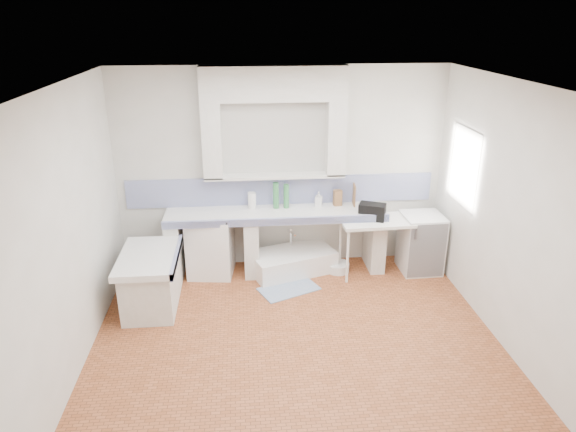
{
  "coord_description": "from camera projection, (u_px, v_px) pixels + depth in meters",
  "views": [
    {
      "loc": [
        -0.53,
        -4.8,
        3.4
      ],
      "look_at": [
        0.0,
        1.0,
        1.1
      ],
      "focal_mm": 31.98,
      "sensor_mm": 36.0,
      "label": 1
    }
  ],
  "objects": [
    {
      "name": "cutting_board",
      "position": [
        354.0,
        195.0,
        7.16
      ],
      "size": [
        0.04,
        0.22,
        0.29
      ],
      "primitive_type": "cube",
      "rotation": [
        0.0,
        0.0,
        -0.1
      ],
      "color": "brown",
      "rests_on": "counter_slab"
    },
    {
      "name": "counter_slab",
      "position": [
        276.0,
        214.0,
        7.0
      ],
      "size": [
        3.0,
        0.6,
        0.08
      ],
      "primitive_type": "cube",
      "color": "white",
      "rests_on": "ground"
    },
    {
      "name": "backsplash",
      "position": [
        282.0,
        190.0,
        7.18
      ],
      "size": [
        4.27,
        0.03,
        0.4
      ],
      "primitive_type": "cube",
      "color": "navy",
      "rests_on": "ground"
    },
    {
      "name": "bucket_orange",
      "position": [
        289.0,
        267.0,
        7.11
      ],
      "size": [
        0.29,
        0.29,
        0.26
      ],
      "primitive_type": "cylinder",
      "rotation": [
        0.0,
        0.0,
        -0.03
      ],
      "color": "#EB430B",
      "rests_on": "ground"
    },
    {
      "name": "water_bottle_a",
      "position": [
        284.0,
        256.0,
        7.41
      ],
      "size": [
        0.1,
        0.1,
        0.28
      ],
      "primitive_type": "cylinder",
      "rotation": [
        0.0,
        0.0,
        -0.37
      ],
      "color": "silver",
      "rests_on": "ground"
    },
    {
      "name": "fridge",
      "position": [
        421.0,
        243.0,
        7.18
      ],
      "size": [
        0.55,
        0.55,
        0.83
      ],
      "primitive_type": "cube",
      "rotation": [
        0.0,
        0.0,
        0.02
      ],
      "color": "white",
      "rests_on": "ground"
    },
    {
      "name": "peninsula_top",
      "position": [
        149.0,
        258.0,
        6.19
      ],
      "size": [
        0.7,
        1.1,
        0.08
      ],
      "primitive_type": "cube",
      "color": "white",
      "rests_on": "ground"
    },
    {
      "name": "peninsula_lip",
      "position": [
        177.0,
        256.0,
        6.22
      ],
      "size": [
        0.04,
        1.1,
        0.1
      ],
      "primitive_type": "cube",
      "color": "navy",
      "rests_on": "ground"
    },
    {
      "name": "counter_pier_mid",
      "position": [
        251.0,
        245.0,
        7.13
      ],
      "size": [
        0.2,
        0.55,
        0.82
      ],
      "primitive_type": "cube",
      "color": "silver",
      "rests_on": "ground"
    },
    {
      "name": "water_bottle_b",
      "position": [
        297.0,
        255.0,
        7.42
      ],
      "size": [
        0.08,
        0.08,
        0.29
      ],
      "primitive_type": "cylinder",
      "rotation": [
        0.0,
        0.0,
        0.09
      ],
      "color": "silver",
      "rests_on": "ground"
    },
    {
      "name": "black_bag",
      "position": [
        372.0,
        212.0,
        6.92
      ],
      "size": [
        0.4,
        0.32,
        0.22
      ],
      "primitive_type": "cube",
      "rotation": [
        0.0,
        0.0,
        -0.4
      ],
      "color": "black",
      "rests_on": "side_table"
    },
    {
      "name": "green_bottle_b",
      "position": [
        286.0,
        196.0,
        7.04
      ],
      "size": [
        0.07,
        0.07,
        0.34
      ],
      "primitive_type": "cylinder",
      "rotation": [
        0.0,
        0.0,
        -0.0
      ],
      "color": "#347F44",
      "rests_on": "counter_slab"
    },
    {
      "name": "stove",
      "position": [
        211.0,
        245.0,
        7.09
      ],
      "size": [
        0.66,
        0.64,
        0.85
      ],
      "primitive_type": "cube",
      "rotation": [
        0.0,
        0.0,
        -0.12
      ],
      "color": "white",
      "rests_on": "ground"
    },
    {
      "name": "bucket_blue",
      "position": [
        322.0,
        259.0,
        7.31
      ],
      "size": [
        0.35,
        0.35,
        0.29
      ],
      "primitive_type": "cylinder",
      "rotation": [
        0.0,
        0.0,
        -0.17
      ],
      "color": "#3070B5",
      "rests_on": "ground"
    },
    {
      "name": "lace_valance",
      "position": [
        470.0,
        138.0,
        6.32
      ],
      "size": [
        0.01,
        0.84,
        0.24
      ],
      "primitive_type": "cube",
      "color": "white",
      "rests_on": "ground"
    },
    {
      "name": "soap_bottle",
      "position": [
        319.0,
        199.0,
        7.13
      ],
      "size": [
        0.11,
        0.12,
        0.21
      ],
      "primitive_type": "imported",
      "rotation": [
        0.0,
        0.0,
        -0.23
      ],
      "color": "white",
      "rests_on": "counter_slab"
    },
    {
      "name": "alcove_mass",
      "position": [
        274.0,
        84.0,
        6.53
      ],
      "size": [
        1.9,
        0.25,
        0.45
      ],
      "primitive_type": "cube",
      "color": "silver",
      "rests_on": "ground"
    },
    {
      "name": "floor",
      "position": [
        296.0,
        340.0,
        5.75
      ],
      "size": [
        4.5,
        4.5,
        0.0
      ],
      "primitive_type": "plane",
      "color": "#A15530",
      "rests_on": "ground"
    },
    {
      "name": "wall_front",
      "position": [
        330.0,
        340.0,
        3.38
      ],
      "size": [
        4.5,
        0.0,
        4.5
      ],
      "primitive_type": "plane",
      "rotation": [
        -1.57,
        0.0,
        0.0
      ],
      "color": "silver",
      "rests_on": "ground"
    },
    {
      "name": "peninsula_base",
      "position": [
        152.0,
        283.0,
        6.32
      ],
      "size": [
        0.6,
        1.0,
        0.62
      ],
      "primitive_type": "cube",
      "color": "silver",
      "rests_on": "ground"
    },
    {
      "name": "side_table",
      "position": [
        374.0,
        247.0,
        7.09
      ],
      "size": [
        0.99,
        0.58,
        0.04
      ],
      "primitive_type": "cube",
      "rotation": [
        0.0,
        0.0,
        0.04
      ],
      "color": "white",
      "rests_on": "ground"
    },
    {
      "name": "wall_right",
      "position": [
        508.0,
        217.0,
        5.42
      ],
      "size": [
        0.0,
        4.5,
        4.5
      ],
      "primitive_type": "plane",
      "rotation": [
        1.57,
        0.0,
        -1.57
      ],
      "color": "silver",
      "rests_on": "ground"
    },
    {
      "name": "counter_pier_right",
      "position": [
        375.0,
        240.0,
        7.28
      ],
      "size": [
        0.2,
        0.55,
        0.82
      ],
      "primitive_type": "cube",
      "color": "silver",
      "rests_on": "ground"
    },
    {
      "name": "paper_towel",
      "position": [
        252.0,
        200.0,
        7.05
      ],
      "size": [
        0.13,
        0.13,
        0.22
      ],
      "primitive_type": "cylinder",
      "rotation": [
        0.0,
        0.0,
        0.22
      ],
      "color": "white",
      "rests_on": "counter_slab"
    },
    {
      "name": "wall_back",
      "position": [
        281.0,
        169.0,
        7.08
      ],
      "size": [
        4.5,
        0.0,
        4.5
      ],
      "primitive_type": "plane",
      "rotation": [
        1.57,
        0.0,
        0.0
      ],
      "color": "silver",
      "rests_on": "ground"
    },
    {
      "name": "basin_white",
      "position": [
        338.0,
        267.0,
        7.26
      ],
      "size": [
        0.36,
        0.36,
        0.12
      ],
      "primitive_type": "cylinder",
      "rotation": [
        0.0,
        0.0,
        -0.15
      ],
      "color": "white",
      "rests_on": "ground"
    },
    {
      "name": "window_frame",
      "position": [
        477.0,
        167.0,
        6.48
      ],
      "size": [
        0.35,
        0.86,
        1.06
      ],
      "primitive_type": "cube",
      "color": "#3D2213",
      "rests_on": "ground"
    },
    {
      "name": "rug",
      "position": [
        289.0,
        289.0,
        6.79
      ],
      "size": [
        0.87,
        0.71,
        0.01
      ],
      "primitive_type": "cube",
      "rotation": [
        0.0,
        0.0,
        0.42
      ],
      "color": "#476B9C",
      "rests_on": "ground"
    },
    {
      "name": "counter_pier_left",
      "position": [
        175.0,
        248.0,
        7.04
      ],
      "size": [
        0.2,
        0.55,
        0.82
      ],
      "primitive_type": "cube",
      "color": "silver",
      "rests_on": "ground"
    },
    {
      "name": "green_bottle_a",
      "position": [
        276.0,
        196.0,
        7.03
      ],
      "size": [
        0.1,
        0.1,
        0.37
      ],
      "primitive_type": "cylinder",
      "rotation": [
        0.0,
        0.0,
        0.34
      ],
      "color": "#347F44",
      "rests_on": "counter_slab"
    },
    {
      "name": "bucket_red",
      "position": [
        280.0,
        262.0,
        7.22
      ],
      "size": [
        0.38,
        0.38,
        0.28
      ],
      "primitive_type": "cylinder",
      "rotation": [
        0.0,
        0.0,
        -0.29
      ],
      "color": "red",
      "rests_on": "ground"
    },
    {
      "name": "sink",
      "position": [
        292.0,
        262.0,
        7.23
      ],
      "size": [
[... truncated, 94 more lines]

